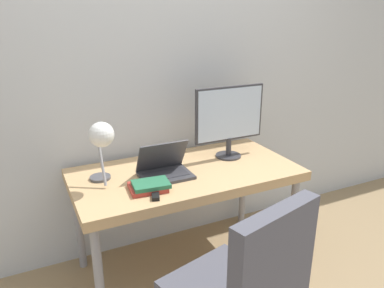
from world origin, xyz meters
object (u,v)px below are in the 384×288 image
(laptop, at_px, (164,169))
(monitor, at_px, (229,117))
(book_stack, at_px, (149,186))
(desk_lamp, at_px, (101,139))

(laptop, relative_size, monitor, 0.61)
(monitor, distance_m, book_stack, 0.74)
(laptop, relative_size, desk_lamp, 0.79)
(book_stack, bearing_deg, desk_lamp, 147.53)
(book_stack, bearing_deg, laptop, 43.11)
(laptop, height_order, monitor, monitor)
(desk_lamp, bearing_deg, laptop, 0.39)
(monitor, relative_size, desk_lamp, 1.28)
(monitor, distance_m, desk_lamp, 0.87)
(laptop, distance_m, desk_lamp, 0.43)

